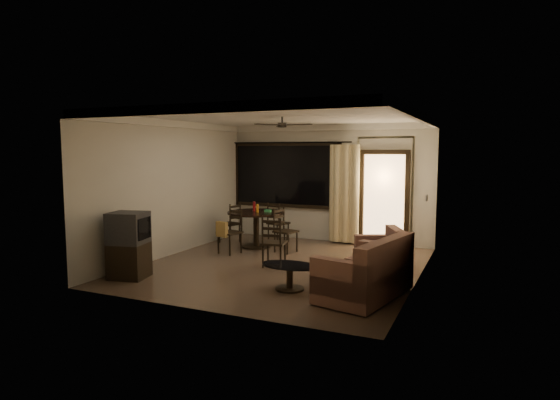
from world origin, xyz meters
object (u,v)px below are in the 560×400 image
at_px(dining_chair_east, 285,239).
at_px(armchair, 381,253).
at_px(dining_table, 256,219).
at_px(dining_chair_south, 229,239).
at_px(dining_chair_west, 230,231).
at_px(sofa, 368,274).
at_px(side_chair, 274,252).
at_px(tv_cabinet, 129,245).
at_px(dining_chair_north, 278,230).
at_px(coffee_table, 290,273).

relative_size(dining_chair_east, armchair, 0.94).
height_order(dining_table, dining_chair_south, dining_table).
bearing_deg(dining_chair_south, dining_chair_west, 134.13).
xyz_separation_m(dining_table, dining_chair_south, (-0.22, -0.83, -0.33)).
xyz_separation_m(sofa, side_chair, (-2.06, 1.12, -0.07)).
distance_m(dining_chair_west, sofa, 4.88).
relative_size(dining_table, dining_chair_south, 1.36).
relative_size(dining_chair_east, tv_cabinet, 0.84).
xyz_separation_m(tv_cabinet, side_chair, (1.94, 1.72, -0.29)).
height_order(dining_chair_south, dining_chair_north, same).
xyz_separation_m(dining_table, sofa, (3.19, -2.60, -0.28)).
bearing_deg(dining_table, dining_chair_west, 165.50).
bearing_deg(coffee_table, dining_chair_south, 139.23).
distance_m(dining_chair_west, dining_chair_east, 1.67).
xyz_separation_m(dining_table, armchair, (3.03, -0.95, -0.32)).
height_order(dining_chair_west, side_chair, side_chair).
xyz_separation_m(dining_chair_east, dining_chair_north, (-0.61, 0.97, 0.00)).
height_order(dining_table, tv_cabinet, tv_cabinet).
bearing_deg(side_chair, dining_chair_west, -50.75).
xyz_separation_m(dining_chair_east, coffee_table, (1.16, -2.50, -0.01)).
distance_m(dining_table, dining_chair_south, 0.92).
relative_size(armchair, side_chair, 1.06).
xyz_separation_m(tv_cabinet, sofa, (4.00, 0.60, -0.22)).
bearing_deg(tv_cabinet, coffee_table, -3.20).
bearing_deg(dining_table, sofa, -39.17).
height_order(dining_chair_south, sofa, dining_chair_south).
bearing_deg(armchair, side_chair, 170.92).
relative_size(dining_table, armchair, 1.28).
bearing_deg(dining_chair_west, coffee_table, 58.02).
bearing_deg(dining_chair_east, sofa, -120.59).
xyz_separation_m(dining_chair_south, armchair, (3.24, -0.12, 0.01)).
height_order(dining_chair_east, sofa, dining_chair_east).
distance_m(dining_chair_north, sofa, 4.50).
height_order(dining_chair_south, side_chair, side_chair).
distance_m(sofa, side_chair, 2.35).
bearing_deg(dining_chair_north, tv_cabinet, 90.13).
bearing_deg(dining_chair_south, coffee_table, -26.27).
distance_m(dining_chair_west, dining_chair_south, 1.20).
distance_m(dining_table, armchair, 3.19).
height_order(dining_table, dining_chair_west, dining_table).
distance_m(sofa, armchair, 1.65).
bearing_deg(dining_chair_north, dining_chair_south, 90.00).
bearing_deg(side_chair, tv_cabinet, 31.85).
xyz_separation_m(tv_cabinet, armchair, (3.85, 2.24, -0.25)).
bearing_deg(coffee_table, dining_chair_north, 117.03).
relative_size(dining_table, dining_chair_west, 1.36).
xyz_separation_m(dining_chair_west, dining_chair_north, (1.00, 0.55, 0.00)).
relative_size(dining_table, tv_cabinet, 1.14).
relative_size(dining_table, dining_chair_east, 1.36).
bearing_deg(side_chair, dining_chair_south, -35.39).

